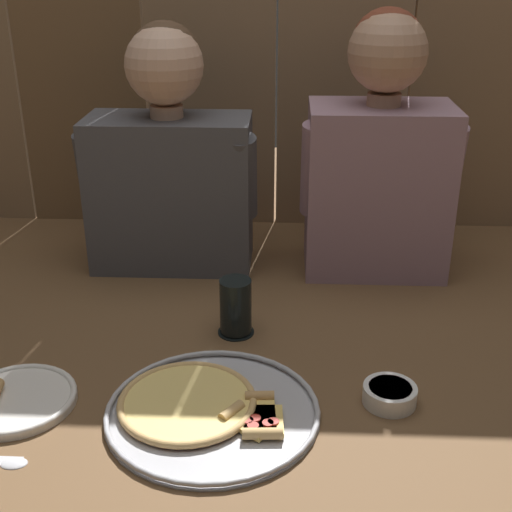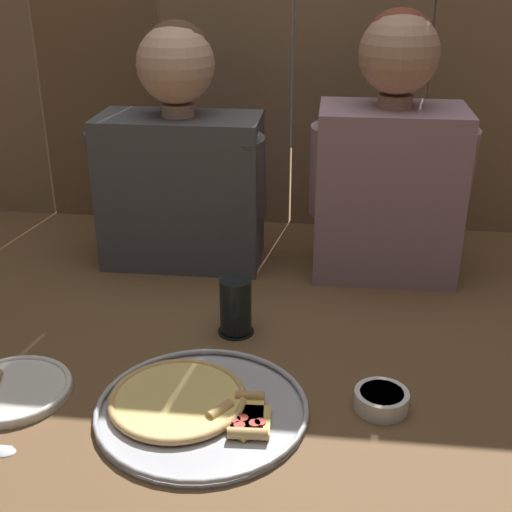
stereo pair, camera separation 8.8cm
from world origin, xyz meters
The scene contains 8 objects.
ground_plane centered at (0.00, 0.00, 0.00)m, with size 3.20×3.20×0.00m, color brown.
pizza_tray centered at (-0.10, -0.19, 0.01)m, with size 0.38×0.38×0.03m.
dinner_plate centered at (-0.45, -0.18, 0.01)m, with size 0.22×0.22×0.03m.
drinking_glass centered at (-0.07, 0.09, 0.06)m, with size 0.08×0.08×0.13m.
dipping_bowl centered at (0.23, -0.14, 0.02)m, with size 0.10×0.10×0.03m.
diner_left centered at (-0.26, 0.45, 0.28)m, with size 0.44×0.20×0.61m.
diner_right centered at (0.26, 0.45, 0.29)m, with size 0.38×0.22×0.64m.
wooden_backdrop_wall centered at (0.00, 0.76, 0.60)m, with size 2.19×0.03×1.21m.
Camera 2 is at (0.12, -1.17, 0.76)m, focal length 47.96 mm.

